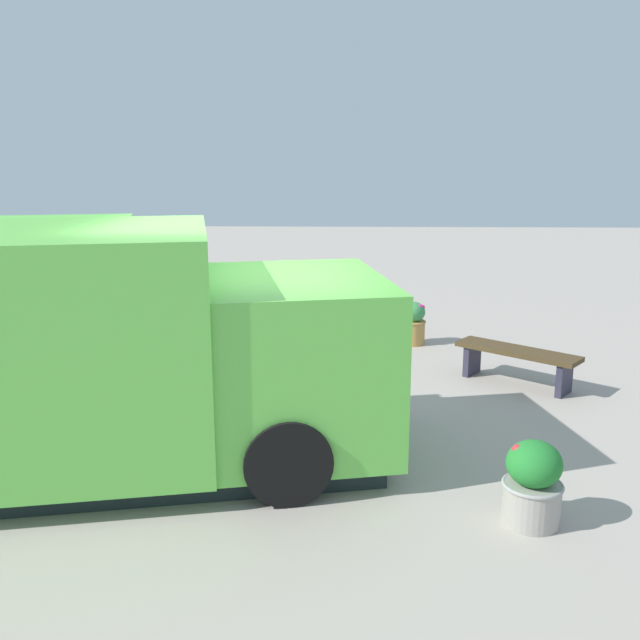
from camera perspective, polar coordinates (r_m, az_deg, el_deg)
ground_plane at (r=7.69m, az=-5.94°, el=-9.03°), size 40.00×40.00×0.00m
food_truck at (r=6.89m, az=-19.02°, el=-2.95°), size 5.74×3.29×2.25m
person_customer at (r=10.10m, az=0.13°, el=-1.38°), size 0.69×0.77×0.86m
planter_flowering_near at (r=6.11m, az=16.44°, el=-12.27°), size 0.49×0.49×0.70m
planter_flowering_far at (r=10.92m, az=-13.06°, el=-0.38°), size 0.43×0.43×0.69m
planter_flowering_side at (r=11.04m, az=7.35°, el=-0.22°), size 0.40×0.40×0.66m
plaza_bench at (r=9.43m, az=15.28°, el=-2.89°), size 1.47×1.29×0.47m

